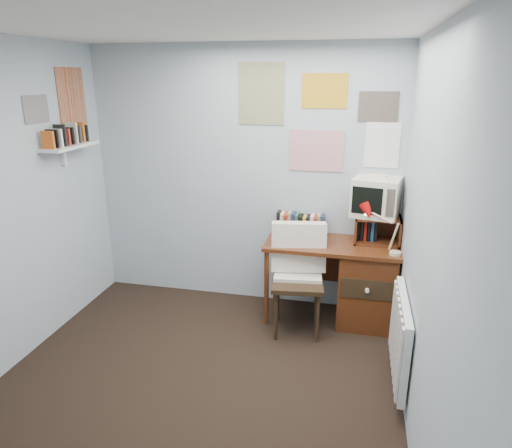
{
  "coord_description": "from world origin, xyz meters",
  "views": [
    {
      "loc": [
        1.07,
        -2.46,
        2.21
      ],
      "look_at": [
        0.29,
        1.02,
        1.04
      ],
      "focal_mm": 32.0,
      "sensor_mm": 36.0,
      "label": 1
    }
  ],
  "objects_px": {
    "radiator": "(401,337)",
    "desk_lamp": "(397,235)",
    "desk": "(360,281)",
    "desk_chair": "(297,283)",
    "tv_riser": "(377,229)",
    "wall_shelf": "(70,146)",
    "crt_tv": "(376,195)"
  },
  "relations": [
    {
      "from": "radiator",
      "to": "desk_lamp",
      "type": "bearing_deg",
      "value": 91.52
    },
    {
      "from": "desk",
      "to": "radiator",
      "type": "distance_m",
      "value": 0.97
    },
    {
      "from": "desk_chair",
      "to": "desk_lamp",
      "type": "xyz_separation_m",
      "value": [
        0.81,
        0.13,
        0.47
      ]
    },
    {
      "from": "tv_riser",
      "to": "desk",
      "type": "bearing_deg",
      "value": -137.04
    },
    {
      "from": "desk_chair",
      "to": "desk_lamp",
      "type": "distance_m",
      "value": 0.94
    },
    {
      "from": "desk_lamp",
      "to": "desk_chair",
      "type": "bearing_deg",
      "value": -166.07
    },
    {
      "from": "wall_shelf",
      "to": "desk_chair",
      "type": "bearing_deg",
      "value": 2.11
    },
    {
      "from": "desk",
      "to": "desk_lamp",
      "type": "bearing_deg",
      "value": -33.33
    },
    {
      "from": "desk_lamp",
      "to": "radiator",
      "type": "distance_m",
      "value": 0.92
    },
    {
      "from": "tv_riser",
      "to": "radiator",
      "type": "bearing_deg",
      "value": -80.72
    },
    {
      "from": "crt_tv",
      "to": "tv_riser",
      "type": "bearing_deg",
      "value": -21.44
    },
    {
      "from": "tv_riser",
      "to": "crt_tv",
      "type": "bearing_deg",
      "value": 146.91
    },
    {
      "from": "radiator",
      "to": "wall_shelf",
      "type": "bearing_deg",
      "value": 169.11
    },
    {
      "from": "tv_riser",
      "to": "desk_chair",
      "type": "bearing_deg",
      "value": -147.79
    },
    {
      "from": "crt_tv",
      "to": "wall_shelf",
      "type": "distance_m",
      "value": 2.74
    },
    {
      "from": "desk_lamp",
      "to": "wall_shelf",
      "type": "relative_size",
      "value": 0.58
    },
    {
      "from": "desk_lamp",
      "to": "wall_shelf",
      "type": "xyz_separation_m",
      "value": [
        -2.84,
        -0.2,
        0.68
      ]
    },
    {
      "from": "desk_chair",
      "to": "wall_shelf",
      "type": "bearing_deg",
      "value": 175.06
    },
    {
      "from": "crt_tv",
      "to": "desk_chair",
      "type": "bearing_deg",
      "value": -133.65
    },
    {
      "from": "desk_lamp",
      "to": "crt_tv",
      "type": "height_order",
      "value": "crt_tv"
    },
    {
      "from": "tv_riser",
      "to": "radiator",
      "type": "distance_m",
      "value": 1.15
    },
    {
      "from": "desk_lamp",
      "to": "tv_riser",
      "type": "height_order",
      "value": "desk_lamp"
    },
    {
      "from": "desk",
      "to": "desk_chair",
      "type": "xyz_separation_m",
      "value": [
        -0.54,
        -0.3,
        0.07
      ]
    },
    {
      "from": "desk",
      "to": "tv_riser",
      "type": "relative_size",
      "value": 3.0
    },
    {
      "from": "tv_riser",
      "to": "desk_lamp",
      "type": "bearing_deg",
      "value": -62.4
    },
    {
      "from": "desk_lamp",
      "to": "radiator",
      "type": "relative_size",
      "value": 0.45
    },
    {
      "from": "desk_lamp",
      "to": "crt_tv",
      "type": "xyz_separation_m",
      "value": [
        -0.18,
        0.31,
        0.26
      ]
    },
    {
      "from": "desk",
      "to": "radiator",
      "type": "height_order",
      "value": "desk"
    },
    {
      "from": "crt_tv",
      "to": "wall_shelf",
      "type": "height_order",
      "value": "wall_shelf"
    },
    {
      "from": "desk_lamp",
      "to": "wall_shelf",
      "type": "height_order",
      "value": "wall_shelf"
    },
    {
      "from": "desk_chair",
      "to": "wall_shelf",
      "type": "xyz_separation_m",
      "value": [
        -2.03,
        -0.07,
        1.15
      ]
    },
    {
      "from": "radiator",
      "to": "crt_tv",
      "type": "bearing_deg",
      "value": 100.72
    }
  ]
}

